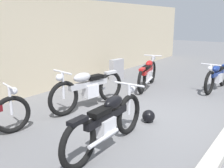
{
  "coord_description": "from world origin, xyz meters",
  "views": [
    {
      "loc": [
        -4.63,
        -2.23,
        2.03
      ],
      "look_at": [
        0.04,
        1.15,
        0.55
      ],
      "focal_mm": 40.63,
      "sensor_mm": 36.0,
      "label": 1
    }
  ],
  "objects_px": {
    "motorcycle_blue": "(217,76)",
    "motorcycle_black": "(108,122)",
    "stone_marker": "(117,69)",
    "motorcycle_red": "(148,73)",
    "motorcycle_silver": "(88,88)",
    "helmet": "(149,116)"
  },
  "relations": [
    {
      "from": "stone_marker",
      "to": "motorcycle_blue",
      "type": "height_order",
      "value": "motorcycle_blue"
    },
    {
      "from": "motorcycle_silver",
      "to": "motorcycle_blue",
      "type": "bearing_deg",
      "value": 157.31
    },
    {
      "from": "stone_marker",
      "to": "motorcycle_red",
      "type": "height_order",
      "value": "motorcycle_red"
    },
    {
      "from": "helmet",
      "to": "motorcycle_black",
      "type": "xyz_separation_m",
      "value": [
        -1.33,
        0.03,
        0.33
      ]
    },
    {
      "from": "motorcycle_blue",
      "to": "stone_marker",
      "type": "bearing_deg",
      "value": -75.39
    },
    {
      "from": "stone_marker",
      "to": "helmet",
      "type": "relative_size",
      "value": 2.75
    },
    {
      "from": "stone_marker",
      "to": "helmet",
      "type": "xyz_separation_m",
      "value": [
        -2.7,
        -2.68,
        -0.22
      ]
    },
    {
      "from": "stone_marker",
      "to": "motorcycle_black",
      "type": "bearing_deg",
      "value": -146.75
    },
    {
      "from": "helmet",
      "to": "motorcycle_blue",
      "type": "relative_size",
      "value": 0.13
    },
    {
      "from": "motorcycle_blue",
      "to": "helmet",
      "type": "bearing_deg",
      "value": -4.26
    },
    {
      "from": "stone_marker",
      "to": "motorcycle_red",
      "type": "relative_size",
      "value": 0.35
    },
    {
      "from": "motorcycle_red",
      "to": "helmet",
      "type": "bearing_deg",
      "value": -166.01
    },
    {
      "from": "motorcycle_blue",
      "to": "motorcycle_black",
      "type": "height_order",
      "value": "motorcycle_black"
    },
    {
      "from": "stone_marker",
      "to": "motorcycle_black",
      "type": "relative_size",
      "value": 0.34
    },
    {
      "from": "motorcycle_black",
      "to": "motorcycle_red",
      "type": "height_order",
      "value": "motorcycle_black"
    },
    {
      "from": "motorcycle_red",
      "to": "stone_marker",
      "type": "bearing_deg",
      "value": 61.63
    },
    {
      "from": "motorcycle_blue",
      "to": "motorcycle_black",
      "type": "distance_m",
      "value": 4.66
    },
    {
      "from": "stone_marker",
      "to": "motorcycle_silver",
      "type": "height_order",
      "value": "motorcycle_silver"
    },
    {
      "from": "motorcycle_black",
      "to": "stone_marker",
      "type": "bearing_deg",
      "value": 31.21
    },
    {
      "from": "motorcycle_blue",
      "to": "motorcycle_red",
      "type": "xyz_separation_m",
      "value": [
        -0.94,
        1.76,
        0.03
      ]
    },
    {
      "from": "stone_marker",
      "to": "motorcycle_blue",
      "type": "relative_size",
      "value": 0.37
    },
    {
      "from": "stone_marker",
      "to": "motorcycle_silver",
      "type": "xyz_separation_m",
      "value": [
        -2.76,
        -1.13,
        0.12
      ]
    }
  ]
}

